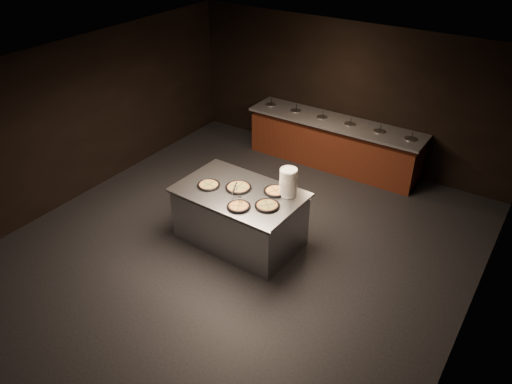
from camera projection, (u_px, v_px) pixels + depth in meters
room at (232, 175)px, 7.35m from camera, size 7.02×8.02×2.92m
salad_bar at (333, 146)px, 10.41m from camera, size 3.70×0.83×1.18m
serving_counter at (240, 217)px, 8.15m from camera, size 2.05×1.35×0.96m
plate_stack at (288, 182)px, 7.67m from camera, size 0.27×0.27×0.45m
pan_veggie_whole at (209, 185)px, 8.01m from camera, size 0.37×0.37×0.04m
pan_cheese_whole at (238, 187)px, 7.95m from camera, size 0.42×0.42×0.04m
pan_cheese_slices_a at (276, 191)px, 7.85m from camera, size 0.38×0.38×0.04m
pan_cheese_slices_b at (239, 206)px, 7.48m from camera, size 0.36×0.36×0.04m
pan_veggie_slices at (267, 205)px, 7.50m from camera, size 0.38×0.38×0.04m
server_left at (235, 188)px, 7.80m from camera, size 0.16×0.34×0.17m
server_right at (241, 200)px, 7.54m from camera, size 0.27×0.19×0.15m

